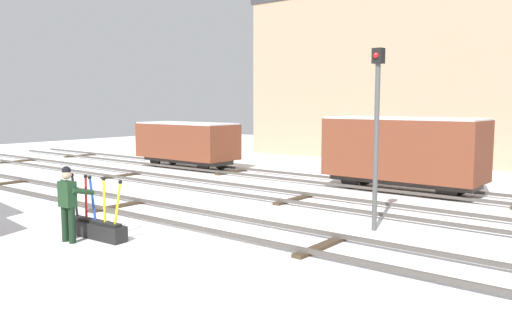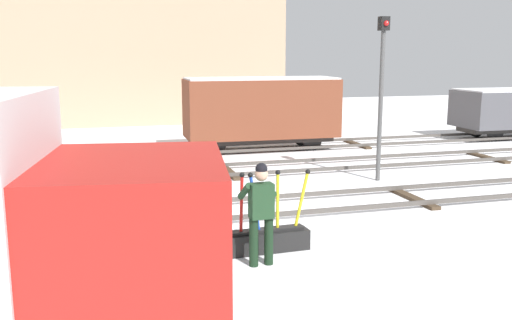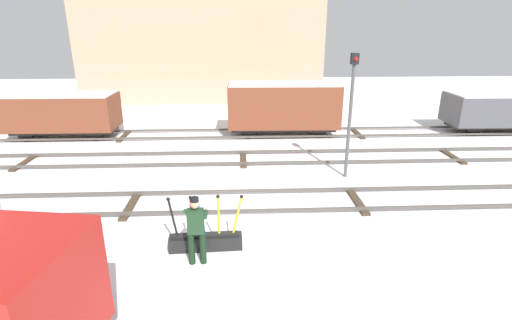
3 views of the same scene
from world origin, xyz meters
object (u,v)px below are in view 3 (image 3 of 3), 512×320
object	(u,v)px
rail_worker	(196,226)
freight_car_mid_siding	(511,110)
freight_car_near_switch	(283,106)
switch_lever_frame	(206,240)
signal_post	(351,105)
freight_car_far_end	(62,113)

from	to	relation	value
rail_worker	freight_car_mid_siding	bearing A→B (deg)	33.62
rail_worker	freight_car_near_switch	distance (m)	11.39
switch_lever_frame	freight_car_mid_siding	xyz separation A→B (m)	(14.69, 10.34, 0.94)
switch_lever_frame	signal_post	size ratio (longest dim) A/B	0.42
freight_car_far_end	freight_car_mid_siding	world-z (taller)	freight_car_far_end
freight_car_near_switch	freight_car_mid_siding	bearing A→B (deg)	1.36
freight_car_far_end	freight_car_mid_siding	size ratio (longest dim) A/B	0.80
freight_car_near_switch	signal_post	bearing A→B (deg)	-72.36
freight_car_far_end	switch_lever_frame	bearing A→B (deg)	-52.93
signal_post	freight_car_near_switch	bearing A→B (deg)	106.28
freight_car_near_switch	freight_car_mid_siding	world-z (taller)	freight_car_near_switch
switch_lever_frame	rail_worker	distance (m)	0.93
signal_post	freight_car_mid_siding	xyz separation A→B (m)	(9.95, 5.71, -1.46)
switch_lever_frame	rail_worker	xyz separation A→B (m)	(-0.14, -0.58, 0.71)
rail_worker	freight_car_far_end	size ratio (longest dim) A/B	0.34
freight_car_far_end	freight_car_near_switch	size ratio (longest dim) A/B	0.94
rail_worker	freight_car_far_end	distance (m)	13.24
freight_car_far_end	freight_car_mid_siding	xyz separation A→B (m)	(22.33, 0.00, -0.08)
switch_lever_frame	freight_car_far_end	world-z (taller)	freight_car_far_end
signal_post	freight_car_near_switch	distance (m)	6.06
freight_car_mid_siding	freight_car_near_switch	bearing A→B (deg)	-178.64
rail_worker	freight_car_far_end	world-z (taller)	freight_car_far_end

